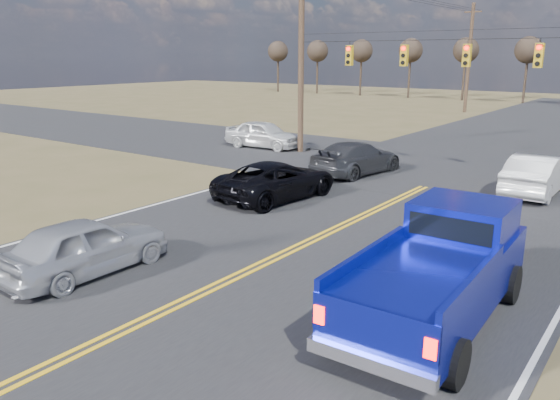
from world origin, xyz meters
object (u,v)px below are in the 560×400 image
Objects in this scene: white_car_queue at (536,175)px; black_suv at (277,180)px; pickup_truck at (439,270)px; dgrey_car_queue at (356,158)px; cross_car_west at (263,134)px; silver_suv at (85,246)px.

black_suv is at bearing 40.48° from white_car_queue.
dgrey_car_queue is (-8.36, 11.72, -0.34)m from pickup_truck.
cross_car_west reaches higher than black_suv.
black_suv is at bearing -143.42° from cross_car_west.
pickup_truck is 14.40m from dgrey_car_queue.
cross_car_west is at bearing -43.49° from black_suv.
pickup_truck is 1.26× the size of white_car_queue.
white_car_queue is at bearing -102.93° from cross_car_west.
white_car_queue is at bearing 92.04° from pickup_truck.
silver_suv is 14.54m from dgrey_car_queue.
cross_car_west is (-7.75, 9.00, 0.08)m from black_suv.
dgrey_car_queue is 1.09× the size of cross_car_west.
white_car_queue is (7.13, 15.38, 0.06)m from silver_suv.
pickup_truck is 1.28× the size of cross_car_west.
dgrey_car_queue is (0.24, 5.76, 0.03)m from black_suv.
dgrey_car_queue is at bearing 6.53° from white_car_queue.
dgrey_car_queue is (-0.40, 14.53, 0.02)m from silver_suv.
pickup_truck is 10.47m from black_suv.
dgrey_car_queue is at bearing -86.62° from black_suv.
black_suv is 5.76m from dgrey_car_queue.
cross_car_west is (-8.39, 17.77, 0.07)m from silver_suv.
white_car_queue is at bearing -166.19° from dgrey_car_queue.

